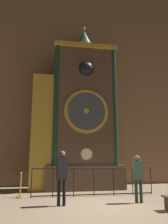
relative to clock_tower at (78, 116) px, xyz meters
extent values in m
plane|color=#847056|center=(0.46, -3.96, -3.72)|extent=(28.00, 28.00, 0.00)
cube|color=#846047|center=(0.46, 1.53, 4.17)|extent=(24.00, 0.30, 15.78)
cube|color=brown|center=(0.34, 0.03, -3.14)|extent=(3.95, 1.61, 1.17)
cube|color=brown|center=(0.34, 0.03, 0.63)|extent=(3.16, 1.40, 6.36)
cube|color=gold|center=(0.34, -0.08, 3.71)|extent=(3.41, 1.54, 0.20)
cylinder|color=gold|center=(0.34, -0.70, -2.00)|extent=(0.61, 0.05, 0.61)
cylinder|color=silver|center=(0.34, -0.73, -2.00)|extent=(0.50, 0.03, 0.50)
cylinder|color=gold|center=(0.34, -0.70, 0.12)|extent=(2.25, 0.07, 2.25)
cylinder|color=#3D424C|center=(0.34, -0.75, 0.12)|extent=(1.93, 0.04, 1.93)
cylinder|color=gold|center=(0.34, -0.77, 0.12)|extent=(0.27, 0.03, 0.27)
cube|color=#30241B|center=(0.34, -0.18, 2.41)|extent=(1.03, 0.42, 1.03)
sphere|color=black|center=(0.34, -0.60, 2.41)|extent=(0.82, 0.82, 0.82)
cylinder|color=#193828|center=(-1.18, -0.59, 0.63)|extent=(0.28, 0.28, 6.36)
cylinder|color=#193828|center=(1.86, -0.59, 0.63)|extent=(0.28, 0.28, 6.36)
cylinder|color=gold|center=(0.34, 0.03, 3.96)|extent=(1.00, 1.00, 0.30)
cone|color=#1C3D2C|center=(0.34, 0.03, 4.58)|extent=(0.95, 0.95, 0.93)
sphere|color=gold|center=(0.34, 0.03, 5.17)|extent=(0.20, 0.20, 0.20)
cube|color=brown|center=(-1.81, 0.08, -0.85)|extent=(1.05, 1.19, 5.74)
cube|color=gold|center=(-1.81, -0.53, -0.85)|extent=(1.11, 0.06, 5.74)
cylinder|color=black|center=(-2.14, -1.98, -3.15)|extent=(0.04, 0.04, 1.14)
cylinder|color=black|center=(-1.28, -1.98, -3.15)|extent=(0.04, 0.04, 1.14)
cylinder|color=black|center=(-0.43, -1.98, -3.15)|extent=(0.04, 0.04, 1.14)
cylinder|color=black|center=(0.42, -1.98, -3.15)|extent=(0.04, 0.04, 1.14)
cylinder|color=black|center=(1.28, -1.98, -3.15)|extent=(0.04, 0.04, 1.14)
cylinder|color=black|center=(2.13, -1.98, -3.15)|extent=(0.04, 0.04, 1.14)
cylinder|color=black|center=(2.98, -1.98, -3.15)|extent=(0.04, 0.04, 1.14)
cylinder|color=black|center=(0.42, -1.98, -2.60)|extent=(5.12, 0.05, 0.05)
cylinder|color=black|center=(0.42, -1.98, -3.66)|extent=(5.12, 0.04, 0.04)
cylinder|color=black|center=(-1.13, -3.57, -3.29)|extent=(0.11, 0.11, 0.86)
cylinder|color=black|center=(-0.95, -3.57, -3.29)|extent=(0.11, 0.11, 0.86)
cube|color=black|center=(-1.04, -3.57, -2.49)|extent=(0.37, 0.27, 0.74)
sphere|color=brown|center=(-1.04, -3.57, -2.02)|extent=(0.22, 0.22, 0.22)
cylinder|color=#213427|center=(1.62, -3.57, -3.33)|extent=(0.11, 0.11, 0.79)
cylinder|color=#213427|center=(1.80, -3.57, -3.33)|extent=(0.11, 0.11, 0.79)
cube|color=#385642|center=(1.71, -3.57, -2.60)|extent=(0.38, 0.28, 0.66)
sphere|color=brown|center=(1.71, -3.57, -2.17)|extent=(0.22, 0.22, 0.22)
cylinder|color=#B28E33|center=(-2.58, -1.77, -3.70)|extent=(0.28, 0.28, 0.04)
cylinder|color=#B28E33|center=(-2.58, -1.77, -3.27)|extent=(0.06, 0.06, 0.90)
sphere|color=#B28E33|center=(-2.58, -1.77, -2.78)|extent=(0.09, 0.09, 0.09)
camera|label=1|loc=(-1.58, -11.32, -2.06)|focal=35.00mm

